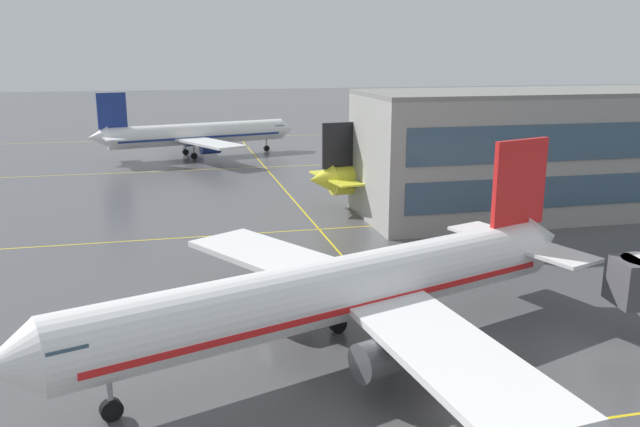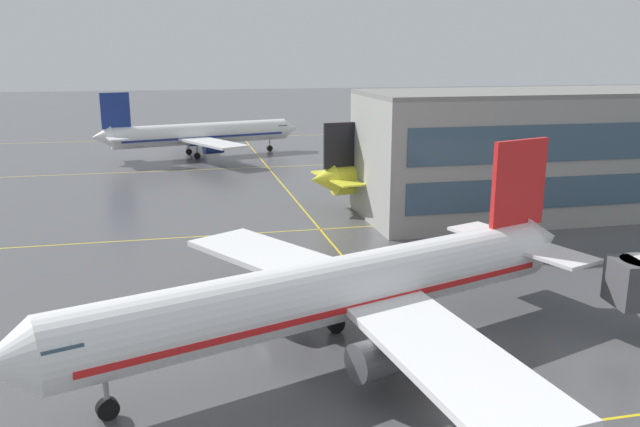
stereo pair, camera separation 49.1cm
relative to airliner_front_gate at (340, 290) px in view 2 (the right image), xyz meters
name	(u,v)px [view 2 (the right image)]	position (x,y,z in m)	size (l,w,h in m)	color
ground_plane	(475,413)	(5.23, -8.32, -4.25)	(600.00, 600.00, 0.00)	#4C4C4F
airliner_front_gate	(340,290)	(0.00, 0.00, 0.00)	(38.98, 33.34, 12.44)	white
airliner_second_row	(435,174)	(22.10, 38.36, -0.67)	(33.68, 28.74, 10.49)	yellow
airliner_third_row	(200,134)	(-4.93, 81.79, -0.24)	(37.33, 31.78, 11.75)	white
taxiway_markings	(288,192)	(5.23, 48.44, -4.25)	(115.82, 172.35, 0.01)	yellow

